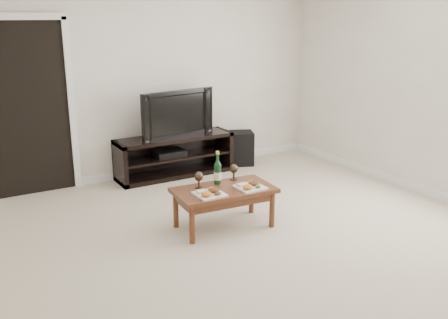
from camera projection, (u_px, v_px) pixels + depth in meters
floor at (270, 250)px, 4.65m from camera, size 5.50×5.50×0.00m
back_wall at (150, 78)px, 6.58m from camera, size 5.00×0.04×2.60m
doorway at (29, 110)px, 5.87m from camera, size 0.90×0.02×2.05m
media_console at (175, 156)px, 6.73m from camera, size 1.60×0.45×0.55m
television at (174, 113)px, 6.57m from camera, size 1.09×0.31×0.63m
av_receiver at (169, 153)px, 6.67m from camera, size 0.41×0.31×0.08m
subwoofer at (241, 148)px, 7.25m from camera, size 0.42×0.42×0.48m
coffee_table at (224, 208)px, 5.09m from camera, size 1.05×0.62×0.42m
plate_left at (210, 192)px, 4.84m from camera, size 0.27×0.27×0.07m
plate_right at (250, 185)px, 5.03m from camera, size 0.27×0.27×0.07m
wine_bottle at (218, 168)px, 5.12m from camera, size 0.07×0.07×0.35m
goblet_left at (199, 180)px, 5.03m from camera, size 0.09×0.09×0.17m
goblet_right at (234, 172)px, 5.28m from camera, size 0.09×0.09×0.17m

